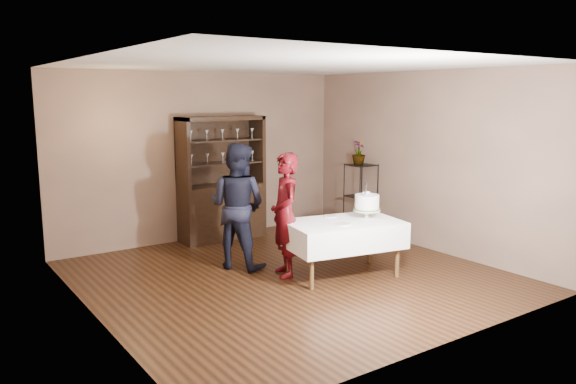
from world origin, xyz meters
The scene contains 14 objects.
floor centered at (0.00, 0.00, 0.00)m, with size 5.00×5.00×0.00m, color black.
ceiling centered at (0.00, 0.00, 2.70)m, with size 5.00×5.00×0.00m, color silver.
back_wall centered at (0.00, 2.50, 1.35)m, with size 5.00×0.02×2.70m, color brown.
wall_left centered at (-2.50, 0.00, 1.35)m, with size 0.02×5.00×2.70m, color brown.
wall_right centered at (2.50, 0.00, 1.35)m, with size 0.02×5.00×2.70m, color brown.
china_hutch centered at (0.20, 2.25, 0.66)m, with size 1.40×0.48×2.00m.
plant_etagere centered at (2.28, 1.20, 0.65)m, with size 0.42×0.42×1.20m.
cake_table centered at (0.57, -0.36, 0.55)m, with size 1.60×1.16×0.73m.
woman centered at (-0.04, 0.08, 0.81)m, with size 0.59×0.39×1.61m, color #380506.
man centered at (-0.37, 0.74, 0.85)m, with size 0.83×0.65×1.71m, color black.
cake centered at (0.95, -0.39, 0.92)m, with size 0.36×0.36×0.49m.
plate_near centered at (0.45, -0.52, 0.73)m, with size 0.19×0.19×0.01m, color silver.
plate_far centered at (0.60, -0.05, 0.73)m, with size 0.19×0.19×0.01m, color silver.
potted_plant centered at (2.24, 1.22, 1.39)m, with size 0.22×0.22×0.40m, color #4E6C33.
Camera 1 is at (-4.05, -5.76, 2.32)m, focal length 35.00 mm.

